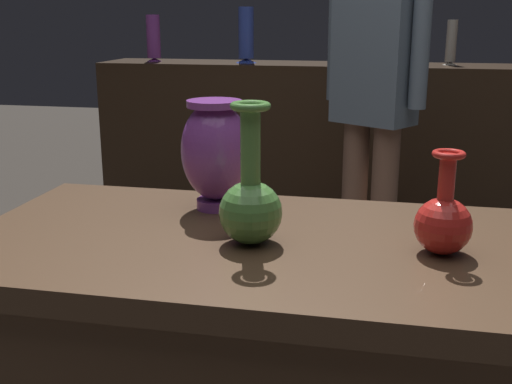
{
  "coord_description": "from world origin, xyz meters",
  "views": [
    {
      "loc": [
        0.24,
        -1.19,
        1.23
      ],
      "look_at": [
        -0.01,
        -0.01,
        0.9
      ],
      "focal_mm": 44.91,
      "sensor_mm": 36.0,
      "label": 1
    }
  ],
  "objects": [
    {
      "name": "vase_left_accent",
      "position": [
        -0.14,
        0.18,
        0.94
      ],
      "size": [
        0.15,
        0.15,
        0.25
      ],
      "color": "#7A388E",
      "rests_on": "display_plinth"
    },
    {
      "name": "visitor_center_back",
      "position": [
        0.17,
        1.48,
        0.96
      ],
      "size": [
        0.41,
        0.32,
        1.62
      ],
      "rotation": [
        0.0,
        0.0,
        2.58
      ],
      "color": "brown",
      "rests_on": "ground_plane"
    },
    {
      "name": "vase_centerpiece",
      "position": [
        -0.02,
        -0.03,
        0.88
      ],
      "size": [
        0.12,
        0.12,
        0.28
      ],
      "color": "#477A38",
      "rests_on": "display_plinth"
    },
    {
      "name": "back_display_shelf",
      "position": [
        0.0,
        2.2,
        0.49
      ],
      "size": [
        2.6,
        0.4,
        0.99
      ],
      "color": "black",
      "rests_on": "ground_plane"
    },
    {
      "name": "shelf_vase_right",
      "position": [
        0.52,
        2.24,
        1.09
      ],
      "size": [
        0.07,
        0.07,
        0.22
      ],
      "color": "gray",
      "rests_on": "back_display_shelf"
    },
    {
      "name": "shelf_vase_far_left",
      "position": [
        -1.04,
        2.19,
        1.11
      ],
      "size": [
        0.08,
        0.08,
        0.25
      ],
      "color": "#7A388E",
      "rests_on": "back_display_shelf"
    },
    {
      "name": "vase_tall_behind",
      "position": [
        0.35,
        -0.01,
        0.86
      ],
      "size": [
        0.11,
        0.11,
        0.2
      ],
      "color": "red",
      "rests_on": "display_plinth"
    },
    {
      "name": "shelf_vase_left",
      "position": [
        -0.52,
        2.16,
        1.12
      ],
      "size": [
        0.11,
        0.11,
        0.29
      ],
      "color": "#2D429E",
      "rests_on": "back_display_shelf"
    },
    {
      "name": "shelf_vase_center",
      "position": [
        0.0,
        2.21,
        1.05
      ],
      "size": [
        0.09,
        0.09,
        0.08
      ],
      "color": "#2D429E",
      "rests_on": "back_display_shelf"
    }
  ]
}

